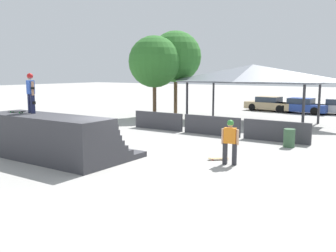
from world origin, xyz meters
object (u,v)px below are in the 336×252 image
at_px(trash_bin, 289,138).
at_px(parked_car_blue, 302,106).
at_px(tree_beside_pavilion, 154,62).
at_px(tree_far_back, 176,57).
at_px(skateboard_on_ground, 218,159).
at_px(skateboard_on_deck, 17,111).
at_px(bystander_walking, 230,139).
at_px(parked_car_tan, 270,104).
at_px(skater_on_deck, 31,90).

distance_m(trash_bin, parked_car_blue, 15.33).
height_order(tree_beside_pavilion, tree_far_back, tree_far_back).
bearing_deg(tree_beside_pavilion, tree_far_back, 76.41).
distance_m(skateboard_on_ground, tree_beside_pavilion, 14.80).
bearing_deg(trash_bin, skateboard_on_deck, -139.06).
bearing_deg(bystander_walking, trash_bin, -111.47).
distance_m(tree_beside_pavilion, parked_car_tan, 11.71).
distance_m(skateboard_on_ground, tree_far_back, 16.10).
relative_size(skateboard_on_ground, trash_bin, 0.87).
relative_size(bystander_walking, parked_car_blue, 0.39).
bearing_deg(skateboard_on_deck, trash_bin, 30.04).
height_order(bystander_walking, parked_car_tan, bystander_walking).
xyz_separation_m(bystander_walking, skateboard_on_ground, (-0.71, 0.43, -0.94)).
relative_size(tree_beside_pavilion, trash_bin, 7.22).
distance_m(skater_on_deck, skateboard_on_deck, 1.12).
distance_m(bystander_walking, trash_bin, 4.71).
bearing_deg(tree_far_back, trash_bin, -34.73).
bearing_deg(parked_car_blue, skateboard_on_ground, -79.73).
bearing_deg(trash_bin, bystander_walking, -100.82).
bearing_deg(skateboard_on_ground, skater_on_deck, -13.25).
bearing_deg(skater_on_deck, parked_car_tan, 102.98).
relative_size(skateboard_on_deck, tree_beside_pavilion, 0.14).
distance_m(bystander_walking, tree_beside_pavilion, 15.36).
xyz_separation_m(skater_on_deck, skateboard_on_ground, (6.83, 3.46, -2.65)).
bearing_deg(tree_beside_pavilion, skateboard_on_ground, -43.91).
xyz_separation_m(skater_on_deck, trash_bin, (8.42, 7.62, -2.28)).
bearing_deg(bystander_walking, skater_on_deck, 11.26).
relative_size(tree_far_back, parked_car_blue, 1.53).
height_order(skater_on_deck, tree_far_back, tree_far_back).
bearing_deg(parked_car_tan, skateboard_on_deck, -90.54).
distance_m(skateboard_on_deck, parked_car_tan, 23.38).
height_order(skater_on_deck, trash_bin, skater_on_deck).
xyz_separation_m(bystander_walking, parked_car_tan, (-5.30, 19.89, -0.39)).
xyz_separation_m(skateboard_on_deck, parked_car_blue, (5.76, 22.83, -1.22)).
bearing_deg(parked_car_tan, tree_beside_pavilion, -113.91).
bearing_deg(skateboard_on_ground, tree_beside_pavilion, -84.05).
xyz_separation_m(skater_on_deck, tree_far_back, (-2.89, 15.46, 1.92)).
bearing_deg(trash_bin, skateboard_on_ground, -110.87).
bearing_deg(skateboard_on_ground, tree_far_back, -91.11).
xyz_separation_m(tree_far_back, parked_car_blue, (8.00, 7.13, -4.02)).
bearing_deg(skateboard_on_deck, tree_beside_pavilion, 90.60).
xyz_separation_m(skater_on_deck, tree_beside_pavilion, (-3.41, 13.32, 1.49)).
height_order(bystander_walking, trash_bin, bystander_walking).
relative_size(tree_far_back, trash_bin, 7.81).
xyz_separation_m(trash_bin, parked_car_blue, (-3.30, 14.97, 0.18)).
height_order(skateboard_on_deck, tree_far_back, tree_far_back).
height_order(tree_far_back, parked_car_blue, tree_far_back).
relative_size(skateboard_on_deck, trash_bin, 0.98).
bearing_deg(parked_car_blue, tree_beside_pavilion, -127.46).
distance_m(skater_on_deck, parked_car_tan, 23.13).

